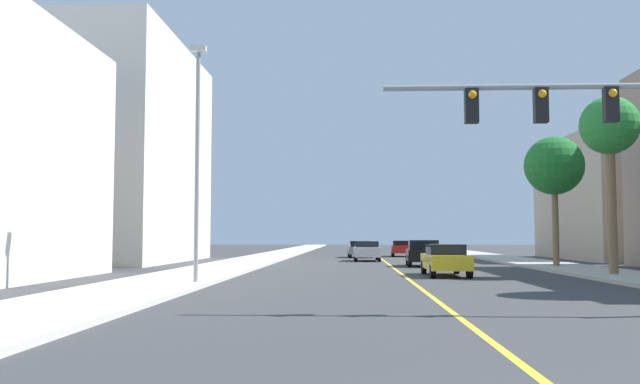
{
  "coord_description": "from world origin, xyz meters",
  "views": [
    {
      "loc": [
        -2.34,
        -4.58,
        1.77
      ],
      "look_at": [
        -3.56,
        20.73,
        3.48
      ],
      "focal_mm": 37.06,
      "sensor_mm": 36.0,
      "label": 1
    }
  ],
  "objects_px": {
    "street_lamp": "(197,151)",
    "car_yellow": "(445,259)",
    "palm_mid": "(610,129)",
    "car_red": "(402,248)",
    "car_gray": "(360,249)",
    "palm_far": "(554,167)",
    "car_silver": "(367,251)",
    "car_black": "(423,253)"
  },
  "relations": [
    {
      "from": "car_red",
      "to": "palm_mid",
      "type": "bearing_deg",
      "value": -74.46
    },
    {
      "from": "palm_far",
      "to": "car_black",
      "type": "height_order",
      "value": "palm_far"
    },
    {
      "from": "palm_mid",
      "to": "car_red",
      "type": "bearing_deg",
      "value": 103.18
    },
    {
      "from": "car_yellow",
      "to": "car_silver",
      "type": "relative_size",
      "value": 1.03
    },
    {
      "from": "car_gray",
      "to": "car_red",
      "type": "bearing_deg",
      "value": 37.46
    },
    {
      "from": "car_yellow",
      "to": "car_black",
      "type": "bearing_deg",
      "value": 89.5
    },
    {
      "from": "palm_far",
      "to": "car_gray",
      "type": "xyz_separation_m",
      "value": [
        -10.75,
        18.36,
        -4.96
      ]
    },
    {
      "from": "palm_mid",
      "to": "palm_far",
      "type": "bearing_deg",
      "value": 89.79
    },
    {
      "from": "palm_far",
      "to": "car_gray",
      "type": "height_order",
      "value": "palm_far"
    },
    {
      "from": "palm_far",
      "to": "car_black",
      "type": "bearing_deg",
      "value": 164.06
    },
    {
      "from": "street_lamp",
      "to": "palm_mid",
      "type": "relative_size",
      "value": 1.1
    },
    {
      "from": "car_red",
      "to": "car_gray",
      "type": "height_order",
      "value": "car_red"
    },
    {
      "from": "street_lamp",
      "to": "palm_mid",
      "type": "distance_m",
      "value": 18.04
    },
    {
      "from": "palm_far",
      "to": "car_yellow",
      "type": "xyz_separation_m",
      "value": [
        -7.21,
        -7.54,
        -4.96
      ]
    },
    {
      "from": "palm_mid",
      "to": "palm_far",
      "type": "relative_size",
      "value": 1.07
    },
    {
      "from": "palm_mid",
      "to": "car_black",
      "type": "height_order",
      "value": "palm_mid"
    },
    {
      "from": "street_lamp",
      "to": "car_silver",
      "type": "relative_size",
      "value": 1.96
    },
    {
      "from": "street_lamp",
      "to": "car_red",
      "type": "xyz_separation_m",
      "value": [
        10.02,
        35.59,
        -4.12
      ]
    },
    {
      "from": "car_black",
      "to": "car_yellow",
      "type": "bearing_deg",
      "value": -87.84
    },
    {
      "from": "street_lamp",
      "to": "car_black",
      "type": "xyz_separation_m",
      "value": [
        9.82,
        16.14,
        -4.09
      ]
    },
    {
      "from": "car_silver",
      "to": "street_lamp",
      "type": "bearing_deg",
      "value": -105.65
    },
    {
      "from": "palm_far",
      "to": "car_gray",
      "type": "distance_m",
      "value": 21.85
    },
    {
      "from": "car_yellow",
      "to": "car_gray",
      "type": "relative_size",
      "value": 1.03
    },
    {
      "from": "car_gray",
      "to": "palm_far",
      "type": "bearing_deg",
      "value": -61.94
    },
    {
      "from": "car_gray",
      "to": "car_black",
      "type": "bearing_deg",
      "value": -79.93
    },
    {
      "from": "street_lamp",
      "to": "car_black",
      "type": "distance_m",
      "value": 19.33
    },
    {
      "from": "palm_mid",
      "to": "car_silver",
      "type": "distance_m",
      "value": 21.98
    },
    {
      "from": "car_yellow",
      "to": "palm_far",
      "type": "bearing_deg",
      "value": 46.0
    },
    {
      "from": "car_gray",
      "to": "palm_mid",
      "type": "bearing_deg",
      "value": -70.28
    },
    {
      "from": "palm_far",
      "to": "car_silver",
      "type": "height_order",
      "value": "palm_far"
    },
    {
      "from": "palm_far",
      "to": "car_silver",
      "type": "relative_size",
      "value": 1.66
    },
    {
      "from": "street_lamp",
      "to": "car_gray",
      "type": "bearing_deg",
      "value": 79.11
    },
    {
      "from": "street_lamp",
      "to": "car_yellow",
      "type": "distance_m",
      "value": 12.48
    },
    {
      "from": "car_silver",
      "to": "car_yellow",
      "type": "bearing_deg",
      "value": -80.57
    },
    {
      "from": "street_lamp",
      "to": "car_red",
      "type": "height_order",
      "value": "street_lamp"
    },
    {
      "from": "car_yellow",
      "to": "car_gray",
      "type": "xyz_separation_m",
      "value": [
        -3.53,
        25.9,
        -0.0
      ]
    },
    {
      "from": "car_red",
      "to": "car_silver",
      "type": "height_order",
      "value": "car_silver"
    },
    {
      "from": "palm_mid",
      "to": "car_red",
      "type": "distance_m",
      "value": 30.99
    },
    {
      "from": "car_silver",
      "to": "palm_mid",
      "type": "bearing_deg",
      "value": -61.39
    },
    {
      "from": "palm_mid",
      "to": "car_silver",
      "type": "height_order",
      "value": "palm_mid"
    },
    {
      "from": "car_red",
      "to": "car_gray",
      "type": "distance_m",
      "value": 4.9
    },
    {
      "from": "palm_far",
      "to": "car_red",
      "type": "height_order",
      "value": "palm_far"
    }
  ]
}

